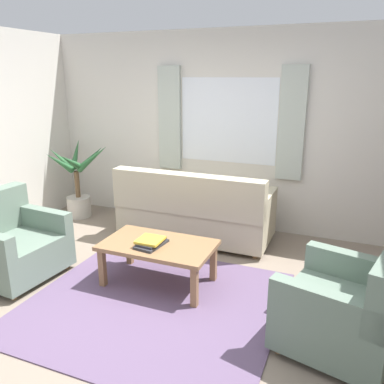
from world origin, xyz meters
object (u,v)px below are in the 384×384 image
at_px(couch, 194,212).
at_px(potted_plant, 78,184).
at_px(armchair_left, 12,244).
at_px(coffee_table, 158,249).
at_px(armchair_right, 348,308).
at_px(book_stack_on_table, 151,242).

distance_m(couch, potted_plant, 1.90).
relative_size(armchair_left, coffee_table, 0.82).
bearing_deg(coffee_table, armchair_right, -11.32).
xyz_separation_m(couch, potted_plant, (-1.89, 0.15, 0.13)).
xyz_separation_m(book_stack_on_table, potted_plant, (-1.94, 1.39, 0.03)).
bearing_deg(potted_plant, couch, -4.57).
relative_size(couch, potted_plant, 1.68).
height_order(couch, book_stack_on_table, couch).
relative_size(couch, coffee_table, 1.73).
height_order(couch, armchair_left, couch).
bearing_deg(potted_plant, armchair_left, -74.16).
height_order(armchair_left, potted_plant, potted_plant).
distance_m(armchair_right, book_stack_on_table, 1.84).
relative_size(couch, armchair_left, 2.10).
relative_size(armchair_left, potted_plant, 0.80).
xyz_separation_m(couch, armchair_right, (1.86, -1.53, -0.01)).
height_order(armchair_left, coffee_table, armchair_left).
relative_size(couch, book_stack_on_table, 5.45).
height_order(armchair_left, book_stack_on_table, armchair_left).
distance_m(book_stack_on_table, potted_plant, 2.39).
height_order(armchair_right, coffee_table, armchair_right).
bearing_deg(book_stack_on_table, armchair_right, -9.00).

